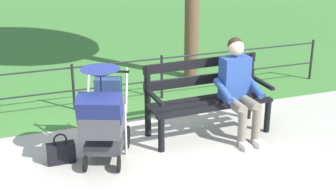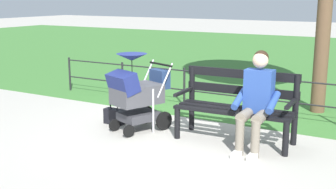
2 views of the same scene
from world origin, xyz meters
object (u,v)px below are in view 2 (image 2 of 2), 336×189
at_px(park_bench, 237,103).
at_px(person_on_bench, 256,98).
at_px(stroller, 137,91).
at_px(handbag, 114,116).

xyz_separation_m(park_bench, person_on_bench, (-0.34, 0.22, 0.15)).
bearing_deg(stroller, handbag, -12.18).
bearing_deg(park_bench, handbag, 6.36).
xyz_separation_m(person_on_bench, handbag, (2.27, -0.01, -0.55)).
bearing_deg(park_bench, stroller, 12.75).
xyz_separation_m(park_bench, handbag, (1.93, 0.21, -0.40)).
xyz_separation_m(stroller, handbag, (0.50, -0.11, -0.47)).
bearing_deg(stroller, park_bench, -167.25).
distance_m(stroller, handbag, 0.69).
bearing_deg(park_bench, person_on_bench, 146.92).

